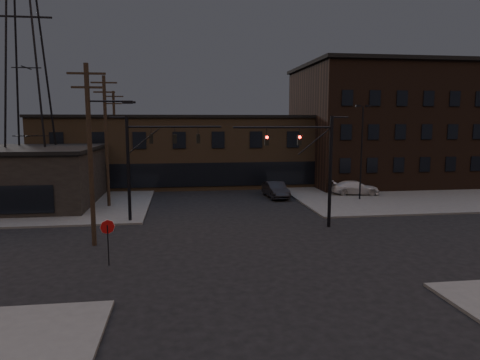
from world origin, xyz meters
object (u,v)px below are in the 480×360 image
(parked_car_lot_a, at_px, (317,180))
(parked_car_lot_b, at_px, (355,188))
(car_crossing, at_px, (276,190))
(stop_sign, at_px, (108,232))
(traffic_signal_near, at_px, (315,159))
(traffic_signal_far, at_px, (145,156))

(parked_car_lot_a, bearing_deg, parked_car_lot_b, -166.73)
(parked_car_lot_b, relative_size, car_crossing, 0.98)
(parked_car_lot_b, xyz_separation_m, car_crossing, (-8.36, 0.12, -0.04))
(car_crossing, bearing_deg, parked_car_lot_b, -4.50)
(stop_sign, relative_size, parked_car_lot_b, 0.52)
(traffic_signal_near, xyz_separation_m, parked_car_lot_b, (8.30, 12.16, -4.09))
(traffic_signal_far, relative_size, parked_car_lot_b, 1.68)
(traffic_signal_near, xyz_separation_m, car_crossing, (-0.06, 12.28, -4.13))
(stop_sign, bearing_deg, parked_car_lot_b, 40.74)
(stop_sign, height_order, parked_car_lot_a, stop_sign)
(traffic_signal_near, distance_m, parked_car_lot_a, 19.86)
(parked_car_lot_a, xyz_separation_m, car_crossing, (-6.35, -6.11, -0.02))
(traffic_signal_far, height_order, stop_sign, traffic_signal_far)
(traffic_signal_near, distance_m, car_crossing, 12.96)
(traffic_signal_far, bearing_deg, car_crossing, 36.16)
(parked_car_lot_b, bearing_deg, traffic_signal_far, 122.63)
(car_crossing, bearing_deg, parked_car_lot_a, 40.20)
(traffic_signal_far, xyz_separation_m, car_crossing, (12.01, 8.78, -4.21))
(parked_car_lot_a, height_order, parked_car_lot_b, parked_car_lot_b)
(traffic_signal_far, height_order, parked_car_lot_b, traffic_signal_far)
(parked_car_lot_b, height_order, car_crossing, car_crossing)
(car_crossing, bearing_deg, traffic_signal_far, -147.52)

